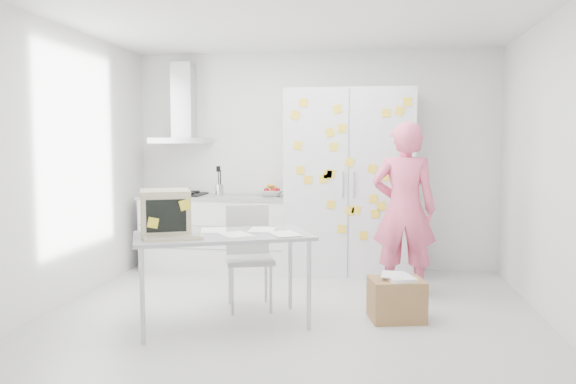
# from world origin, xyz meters

# --- Properties ---
(floor) EXTENTS (4.50, 4.00, 0.02)m
(floor) POSITION_xyz_m (0.00, 0.00, -0.01)
(floor) COLOR silver
(floor) RESTS_ON ground
(walls) EXTENTS (4.52, 4.01, 2.70)m
(walls) POSITION_xyz_m (0.00, 0.72, 1.35)
(walls) COLOR white
(walls) RESTS_ON ground
(ceiling) EXTENTS (4.50, 4.00, 0.02)m
(ceiling) POSITION_xyz_m (0.00, 0.00, 2.70)
(ceiling) COLOR white
(ceiling) RESTS_ON walls
(counter_run) EXTENTS (1.84, 0.63, 1.28)m
(counter_run) POSITION_xyz_m (-1.20, 1.70, 0.47)
(counter_run) COLOR white
(counter_run) RESTS_ON ground
(range_hood) EXTENTS (0.70, 0.48, 1.01)m
(range_hood) POSITION_xyz_m (-1.65, 1.84, 1.96)
(range_hood) COLOR silver
(range_hood) RESTS_ON walls
(tall_cabinet) EXTENTS (1.50, 0.68, 2.20)m
(tall_cabinet) POSITION_xyz_m (0.45, 1.67, 1.10)
(tall_cabinet) COLOR silver
(tall_cabinet) RESTS_ON ground
(person) EXTENTS (0.66, 0.44, 1.78)m
(person) POSITION_xyz_m (1.04, 0.75, 0.89)
(person) COLOR #F66085
(person) RESTS_ON ground
(desk) EXTENTS (1.65, 1.25, 1.18)m
(desk) POSITION_xyz_m (-0.85, -0.51, 0.89)
(desk) COLOR #A3A7AD
(desk) RESTS_ON ground
(chair) EXTENTS (0.55, 0.55, 0.97)m
(chair) POSITION_xyz_m (-0.45, 0.15, 0.55)
(chair) COLOR #B5B5B2
(chair) RESTS_ON ground
(cardboard_box) EXTENTS (0.53, 0.46, 0.41)m
(cardboard_box) POSITION_xyz_m (0.93, -0.08, 0.19)
(cardboard_box) COLOR olive
(cardboard_box) RESTS_ON ground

